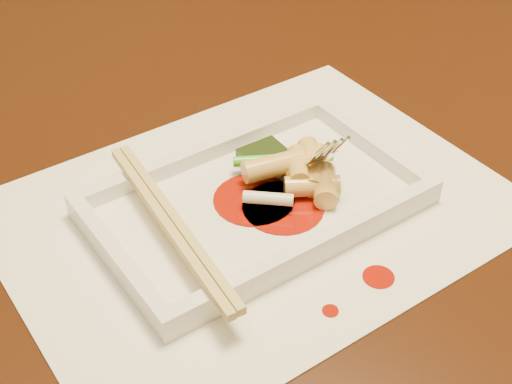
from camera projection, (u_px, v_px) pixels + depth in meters
table at (213, 218)px, 0.73m from camera, size 1.40×0.90×0.75m
placemat at (256, 210)px, 0.59m from camera, size 0.40×0.30×0.00m
sauce_splatter_a at (378, 277)px, 0.52m from camera, size 0.02×0.02×0.00m
sauce_splatter_b at (330, 311)px, 0.50m from camera, size 0.01×0.01×0.00m
plate_base at (256, 205)px, 0.58m from camera, size 0.26×0.16×0.01m
plate_rim_far at (208, 151)px, 0.62m from camera, size 0.26×0.01×0.01m
plate_rim_near at (313, 247)px, 0.53m from camera, size 0.26×0.01×0.01m
plate_rim_left at (117, 257)px, 0.52m from camera, size 0.01×0.14×0.01m
plate_rim_right at (371, 144)px, 0.63m from camera, size 0.01×0.14×0.01m
veg_piece at (263, 155)px, 0.62m from camera, size 0.04×0.03×0.01m
scallion_white at (268, 198)px, 0.56m from camera, size 0.04×0.03×0.01m
scallion_green at (283, 159)px, 0.60m from camera, size 0.08×0.05×0.01m
chopstick_a at (166, 224)px, 0.53m from camera, size 0.03×0.21×0.01m
chopstick_b at (175, 220)px, 0.54m from camera, size 0.03×0.21×0.01m
fork at (314, 88)px, 0.57m from camera, size 0.09×0.10×0.14m
sauce_blob_0 at (254, 199)px, 0.58m from camera, size 0.07×0.07×0.00m
sauce_blob_1 at (283, 207)px, 0.57m from camera, size 0.07×0.07×0.00m
rice_cake_0 at (317, 170)px, 0.59m from camera, size 0.05×0.05×0.02m
rice_cake_1 at (312, 186)px, 0.58m from camera, size 0.05×0.04×0.02m
rice_cake_2 at (298, 167)px, 0.59m from camera, size 0.04×0.04×0.02m
rice_cake_3 at (312, 158)px, 0.61m from camera, size 0.03×0.04×0.02m
rice_cake_4 at (296, 173)px, 0.59m from camera, size 0.03×0.04×0.02m
rice_cake_5 at (273, 166)px, 0.59m from camera, size 0.05×0.03×0.02m
rice_cake_6 at (325, 185)px, 0.58m from camera, size 0.04×0.04×0.02m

